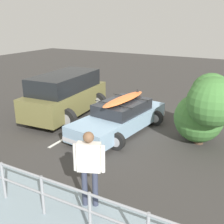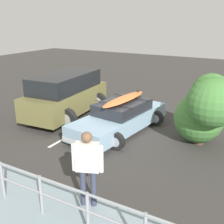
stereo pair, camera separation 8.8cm
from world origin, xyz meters
name	(u,v)px [view 1 (the left image)]	position (x,y,z in m)	size (l,w,h in m)	color
ground_plane	(117,129)	(0.00, 0.00, -0.01)	(44.00, 44.00, 0.02)	#383533
parking_stripe	(89,124)	(1.20, 0.20, 0.00)	(4.90, 0.12, 0.00)	silver
sedan_car	(120,117)	(-0.22, 0.15, 0.56)	(2.55, 4.62, 1.42)	#8CADC6
suv_car	(66,95)	(2.61, -0.19, 0.98)	(2.82, 4.52, 1.90)	brown
person_bystander	(89,163)	(-1.68, 4.49, 1.10)	(0.67, 0.39, 1.84)	#33384C
railing_fence	(22,182)	(-0.34, 5.25, 0.62)	(8.63, 0.10, 0.95)	gray
bush_near_left	(207,107)	(-3.28, -0.10, 1.35)	(2.11, 2.49, 2.48)	#4C3828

